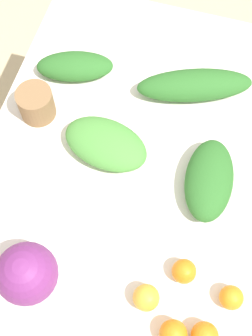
% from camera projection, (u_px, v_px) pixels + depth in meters
% --- Properties ---
extents(ground_plane, '(8.00, 8.00, 0.00)m').
position_uv_depth(ground_plane, '(126.00, 241.00, 2.12)').
color(ground_plane, '#C6B289').
extents(dining_table, '(1.35, 0.90, 0.77)m').
position_uv_depth(dining_table, '(126.00, 184.00, 1.51)').
color(dining_table, silver).
rests_on(dining_table, ground_plane).
extents(cabbage_purple, '(0.16, 0.16, 0.16)m').
position_uv_depth(cabbage_purple, '(27.00, 273.00, 1.21)').
color(cabbage_purple, '#7A2D75').
rests_on(cabbage_purple, dining_table).
extents(paper_bag, '(0.11, 0.11, 0.11)m').
position_uv_depth(paper_bag, '(36.00, 104.00, 1.46)').
color(paper_bag, olive).
rests_on(paper_bag, dining_table).
extents(greens_bunch_scallion, '(0.27, 0.16, 0.09)m').
position_uv_depth(greens_bunch_scallion, '(209.00, 180.00, 1.36)').
color(greens_bunch_scallion, '#2D6B28').
rests_on(greens_bunch_scallion, dining_table).
extents(greens_bunch_beet_tops, '(0.23, 0.39, 0.09)m').
position_uv_depth(greens_bunch_beet_tops, '(195.00, 85.00, 1.50)').
color(greens_bunch_beet_tops, '#2D6B28').
rests_on(greens_bunch_beet_tops, dining_table).
extents(greens_bunch_dandelion, '(0.18, 0.27, 0.07)m').
position_uv_depth(greens_bunch_dandelion, '(75.00, 66.00, 1.54)').
color(greens_bunch_dandelion, '#2D6B28').
rests_on(greens_bunch_dandelion, dining_table).
extents(greens_bunch_kale, '(0.21, 0.29, 0.08)m').
position_uv_depth(greens_bunch_kale, '(106.00, 144.00, 1.41)').
color(greens_bunch_kale, '#4C933D').
rests_on(greens_bunch_kale, dining_table).
extents(orange_0, '(0.07, 0.07, 0.07)m').
position_uv_depth(orange_0, '(173.00, 334.00, 1.19)').
color(orange_0, orange).
rests_on(orange_0, dining_table).
extents(orange_1, '(0.07, 0.07, 0.07)m').
position_uv_depth(orange_1, '(146.00, 298.00, 1.23)').
color(orange_1, '#F9A833').
rests_on(orange_1, dining_table).
extents(orange_2, '(0.06, 0.06, 0.06)m').
position_uv_depth(orange_2, '(231.00, 298.00, 1.23)').
color(orange_2, orange).
rests_on(orange_2, dining_table).
extents(orange_3, '(0.07, 0.07, 0.07)m').
position_uv_depth(orange_3, '(205.00, 336.00, 1.19)').
color(orange_3, orange).
rests_on(orange_3, dining_table).
extents(orange_4, '(0.07, 0.07, 0.07)m').
position_uv_depth(orange_4, '(184.00, 271.00, 1.26)').
color(orange_4, orange).
rests_on(orange_4, dining_table).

